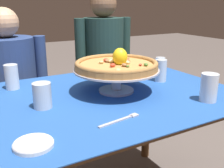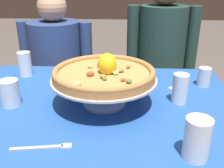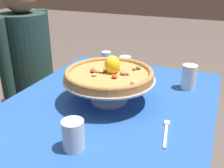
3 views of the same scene
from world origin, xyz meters
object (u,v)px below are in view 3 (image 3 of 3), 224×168
(water_glass_back_right, at_px, (106,59))
(sugar_packet, at_px, (103,73))
(pizza_stand, at_px, (109,84))
(dinner_fork, at_px, (166,132))
(water_glass_side_left, at_px, (73,137))
(pizza, at_px, (109,73))
(diner_right, at_px, (30,80))
(water_glass_side_right, at_px, (125,68))
(water_glass_front_right, at_px, (189,78))

(water_glass_back_right, height_order, sugar_packet, water_glass_back_right)
(pizza_stand, relative_size, dinner_fork, 2.24)
(water_glass_side_left, height_order, sugar_packet, water_glass_side_left)
(pizza, height_order, diner_right, diner_right)
(water_glass_side_right, relative_size, sugar_packet, 2.52)
(water_glass_back_right, relative_size, water_glass_side_left, 0.82)
(water_glass_front_right, bearing_deg, water_glass_back_right, 72.66)
(water_glass_side_left, bearing_deg, sugar_packet, 16.43)
(water_glass_front_right, bearing_deg, water_glass_side_left, 156.69)
(water_glass_front_right, distance_m, water_glass_back_right, 0.58)
(water_glass_front_right, distance_m, water_glass_side_left, 0.74)
(dinner_fork, xyz_separation_m, sugar_packet, (0.48, 0.48, -0.00))
(pizza, relative_size, water_glass_back_right, 4.53)
(diner_right, bearing_deg, dinner_fork, -114.63)
(water_glass_front_right, distance_m, water_glass_side_right, 0.36)
(water_glass_side_left, bearing_deg, diner_right, 47.71)
(sugar_packet, relative_size, diner_right, 0.04)
(water_glass_side_left, bearing_deg, pizza, 4.50)
(dinner_fork, height_order, sugar_packet, dinner_fork)
(water_glass_front_right, height_order, water_glass_side_right, water_glass_front_right)
(water_glass_front_right, relative_size, water_glass_side_left, 1.17)
(sugar_packet, bearing_deg, dinner_fork, -134.59)
(water_glass_back_right, bearing_deg, dinner_fork, -139.63)
(water_glass_front_right, xyz_separation_m, water_glass_back_right, (0.17, 0.55, -0.02))
(water_glass_front_right, bearing_deg, water_glass_side_right, 86.98)
(water_glass_side_right, bearing_deg, water_glass_front_right, -93.02)
(sugar_packet, xyz_separation_m, diner_right, (0.01, 0.57, -0.14))
(pizza_stand, distance_m, sugar_packet, 0.37)
(water_glass_back_right, distance_m, dinner_fork, 0.82)
(water_glass_back_right, xyz_separation_m, dinner_fork, (-0.63, -0.53, -0.04))
(pizza_stand, height_order, water_glass_back_right, pizza_stand)
(water_glass_front_right, height_order, diner_right, diner_right)
(pizza_stand, xyz_separation_m, pizza, (0.00, -0.00, 0.05))
(dinner_fork, bearing_deg, diner_right, 65.37)
(water_glass_front_right, xyz_separation_m, water_glass_side_left, (-0.68, 0.29, -0.01))
(pizza_stand, xyz_separation_m, water_glass_front_right, (0.30, -0.32, -0.03))
(dinner_fork, distance_m, sugar_packet, 0.68)
(pizza_stand, bearing_deg, water_glass_side_right, 6.53)
(pizza_stand, distance_m, water_glass_back_right, 0.52)
(water_glass_front_right, relative_size, dinner_fork, 0.68)
(water_glass_side_right, bearing_deg, sugar_packet, 88.83)
(pizza, bearing_deg, diner_right, 66.60)
(water_glass_side_right, bearing_deg, water_glass_side_left, -174.51)
(pizza, xyz_separation_m, water_glass_side_right, (0.31, 0.04, -0.08))
(sugar_packet, bearing_deg, water_glass_front_right, -92.50)
(pizza_stand, bearing_deg, dinner_fork, -117.34)
(pizza_stand, bearing_deg, pizza, -50.43)
(pizza_stand, height_order, water_glass_front_right, water_glass_front_right)
(water_glass_side_right, bearing_deg, diner_right, 89.18)
(water_glass_front_right, height_order, water_glass_side_left, water_glass_front_right)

